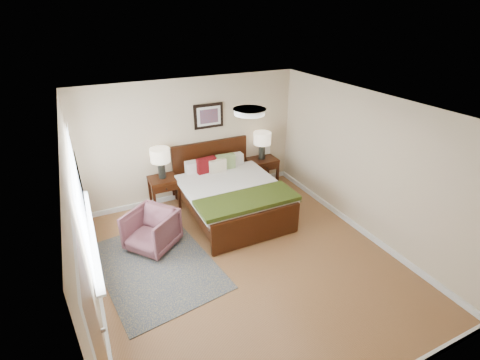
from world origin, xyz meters
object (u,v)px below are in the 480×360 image
Objects in this scene: nightstand_right at (262,169)px; lamp_right at (262,140)px; armchair at (152,230)px; nightstand_left at (163,184)px; lamp_left at (160,157)px; rug_persian at (157,265)px; bed at (231,190)px.

lamp_right reaches higher than nightstand_right.
nightstand_left is at bearing 117.37° from armchair.
lamp_left is 0.27× the size of rug_persian.
nightstand_right is 0.69m from lamp_right.
bed is at bearing -36.66° from nightstand_left.
lamp_right reaches higher than armchair.
lamp_left is 1.55m from armchair.
nightstand_left is 1.34m from armchair.
rug_persian is at bearing -148.67° from nightstand_right.
bed reaches higher than nightstand_right.
bed reaches higher than rug_persian.
nightstand_left is 0.56m from lamp_left.
bed is at bearing 20.07° from rug_persian.
nightstand_right is at bearing -0.36° from lamp_left.
armchair is (-0.54, -1.22, -0.19)m from nightstand_left.
armchair is at bearing -156.15° from nightstand_right.
bed is 1.52m from lamp_right.
nightstand_right is 2.34m from lamp_left.
lamp_right is 0.81× the size of armchair.
bed is 2.89× the size of armchair.
lamp_left is at bearing 90.00° from nightstand_left.
bed is 0.96× the size of rug_persian.
nightstand_left is 1.00× the size of nightstand_right.
bed is at bearing -37.39° from lamp_left.
lamp_left is at bearing 180.00° from lamp_right.
lamp_right is at bearing 36.28° from bed.
armchair is (-0.54, -1.24, -0.75)m from lamp_left.
bed is at bearing -143.72° from lamp_right.
armchair is at bearing -155.91° from lamp_right.
bed is 3.32× the size of nightstand_left.
rug_persian is (-0.60, -1.72, -0.52)m from nightstand_left.
bed is 2.00m from rug_persian.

